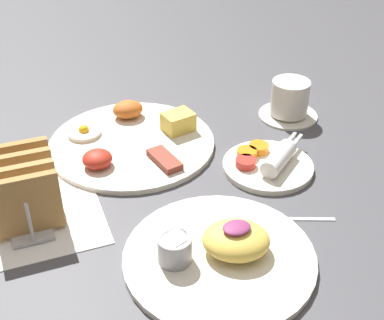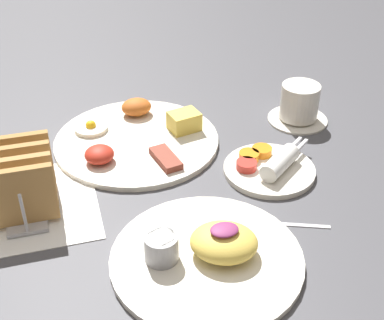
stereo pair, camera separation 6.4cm
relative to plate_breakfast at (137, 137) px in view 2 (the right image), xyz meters
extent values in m
plane|color=#47474C|center=(0.02, -0.16, -0.01)|extent=(3.00, 3.00, 0.00)
cube|color=white|center=(-0.21, -0.14, -0.01)|extent=(0.22, 0.22, 0.00)
cylinder|color=silver|center=(0.00, 0.00, 0.00)|extent=(0.31, 0.31, 0.01)
cube|color=#E5C64C|center=(0.09, 0.00, 0.02)|extent=(0.06, 0.06, 0.04)
ellipsoid|color=#C66023|center=(0.02, 0.09, 0.02)|extent=(0.06, 0.05, 0.03)
cylinder|color=#F4EACC|center=(-0.08, 0.05, 0.00)|extent=(0.06, 0.06, 0.01)
sphere|color=yellow|center=(-0.08, 0.05, 0.01)|extent=(0.02, 0.02, 0.02)
ellipsoid|color=red|center=(-0.08, -0.06, 0.01)|extent=(0.05, 0.05, 0.03)
cube|color=brown|center=(0.03, -0.09, 0.01)|extent=(0.05, 0.08, 0.01)
cylinder|color=silver|center=(0.20, -0.16, 0.00)|extent=(0.16, 0.16, 0.01)
cylinder|color=orange|center=(0.20, -0.12, 0.01)|extent=(0.04, 0.04, 0.01)
cylinder|color=orange|center=(0.18, -0.13, 0.01)|extent=(0.04, 0.04, 0.01)
cylinder|color=red|center=(0.16, -0.15, 0.01)|extent=(0.04, 0.04, 0.01)
cylinder|color=white|center=(0.21, -0.17, 0.02)|extent=(0.09, 0.08, 0.03)
cube|color=silver|center=(0.26, -0.13, 0.02)|extent=(0.04, 0.04, 0.00)
cube|color=silver|center=(0.27, -0.14, 0.02)|extent=(0.04, 0.04, 0.00)
cylinder|color=silver|center=(0.03, -0.34, 0.00)|extent=(0.27, 0.27, 0.01)
ellipsoid|color=#EAC651|center=(0.06, -0.34, 0.02)|extent=(0.12, 0.11, 0.04)
ellipsoid|color=#8C3366|center=(0.06, -0.34, 0.04)|extent=(0.04, 0.03, 0.01)
cylinder|color=#99999E|center=(-0.03, -0.33, 0.02)|extent=(0.05, 0.05, 0.04)
cylinder|color=white|center=(-0.03, -0.33, 0.04)|extent=(0.04, 0.04, 0.01)
cube|color=#B7B7BC|center=(-0.21, -0.14, 0.00)|extent=(0.06, 0.15, 0.01)
cube|color=#AA7C44|center=(-0.21, -0.19, 0.05)|extent=(0.10, 0.01, 0.10)
cube|color=#B1834B|center=(-0.21, -0.16, 0.05)|extent=(0.10, 0.01, 0.10)
cube|color=#AC7E46|center=(-0.21, -0.13, 0.05)|extent=(0.10, 0.01, 0.10)
cube|color=#A77941|center=(-0.21, -0.10, 0.05)|extent=(0.10, 0.01, 0.10)
cylinder|color=#B7B7BC|center=(-0.21, -0.21, 0.03)|extent=(0.01, 0.01, 0.07)
cylinder|color=#B7B7BC|center=(-0.21, -0.07, 0.03)|extent=(0.01, 0.01, 0.07)
cylinder|color=silver|center=(0.33, -0.01, -0.01)|extent=(0.12, 0.12, 0.01)
cylinder|color=silver|center=(0.33, -0.01, 0.03)|extent=(0.08, 0.08, 0.07)
cylinder|color=#381E0F|center=(0.33, -0.01, 0.06)|extent=(0.06, 0.06, 0.01)
cube|color=silver|center=(0.18, -0.30, -0.01)|extent=(0.10, 0.05, 0.00)
ellipsoid|color=silver|center=(0.12, -0.28, -0.01)|extent=(0.02, 0.02, 0.01)
camera|label=1|loc=(-0.20, -0.84, 0.53)|focal=50.00mm
camera|label=2|loc=(-0.14, -0.86, 0.53)|focal=50.00mm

